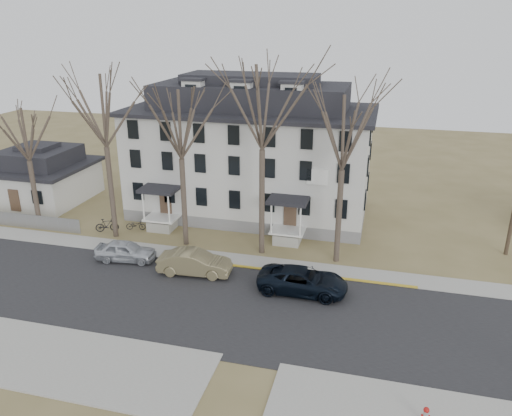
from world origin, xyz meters
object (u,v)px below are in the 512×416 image
(tree_center, at_px, (262,102))
(boarding_house, at_px, (251,153))
(tree_far_left, at_px, (102,106))
(bicycle_left, at_px, (136,225))
(tree_mid_left, at_px, (180,120))
(tree_bungalow, at_px, (24,131))
(fire_hydrant, at_px, (426,416))
(tree_mid_right, at_px, (344,128))
(bicycle_right, at_px, (107,226))
(small_house, at_px, (42,177))
(car_silver, at_px, (126,251))
(car_navy, at_px, (303,281))
(car_tan, at_px, (195,263))

(tree_center, bearing_deg, boarding_house, 110.20)
(tree_far_left, height_order, bicycle_left, tree_far_left)
(tree_mid_left, bearing_deg, bicycle_left, 163.42)
(tree_mid_left, height_order, bicycle_left, tree_mid_left)
(tree_mid_left, bearing_deg, tree_bungalow, 180.00)
(tree_center, distance_m, fire_hydrant, 21.04)
(tree_bungalow, bearing_deg, tree_mid_right, 0.00)
(tree_mid_right, bearing_deg, tree_far_left, 180.00)
(fire_hydrant, bearing_deg, bicycle_left, 143.52)
(tree_mid_right, height_order, fire_hydrant, tree_mid_right)
(bicycle_right, bearing_deg, small_house, 36.08)
(tree_mid_left, bearing_deg, tree_mid_right, 0.00)
(car_silver, bearing_deg, tree_center, -74.69)
(tree_far_left, distance_m, tree_mid_right, 17.52)
(small_house, relative_size, tree_center, 0.59)
(car_silver, xyz_separation_m, bicycle_left, (-1.92, 5.25, -0.31))
(tree_mid_right, xyz_separation_m, car_navy, (-1.62, -4.98, -8.82))
(boarding_house, distance_m, bicycle_left, 11.53)
(bicycle_left, height_order, bicycle_right, bicycle_right)
(tree_mid_right, height_order, car_silver, tree_mid_right)
(small_house, xyz_separation_m, tree_mid_right, (28.50, -6.20, 7.35))
(tree_mid_left, bearing_deg, fire_hydrant, -41.05)
(tree_mid_left, relative_size, car_tan, 2.58)
(tree_bungalow, height_order, bicycle_right, tree_bungalow)
(tree_mid_right, relative_size, car_navy, 2.26)
(boarding_house, distance_m, fire_hydrant, 27.06)
(bicycle_right, bearing_deg, fire_hydrant, -146.86)
(tree_far_left, distance_m, tree_bungalow, 7.34)
(bicycle_right, bearing_deg, tree_bungalow, 71.15)
(car_tan, xyz_separation_m, bicycle_left, (-7.42, 5.90, -0.39))
(tree_mid_left, bearing_deg, boarding_house, 69.80)
(tree_far_left, relative_size, car_navy, 2.43)
(small_house, relative_size, tree_bungalow, 0.81)
(bicycle_left, bearing_deg, fire_hydrant, -138.35)
(small_house, height_order, car_navy, small_house)
(tree_center, distance_m, tree_mid_right, 5.70)
(tree_center, relative_size, tree_bungalow, 1.36)
(tree_center, bearing_deg, bicycle_right, 177.49)
(boarding_house, relative_size, tree_far_left, 1.52)
(bicycle_left, bearing_deg, small_house, 56.71)
(tree_mid_left, bearing_deg, car_silver, -129.24)
(tree_mid_right, xyz_separation_m, bicycle_left, (-16.49, 1.49, -9.18))
(tree_bungalow, distance_m, car_tan, 17.63)
(tree_mid_right, relative_size, bicycle_right, 6.88)
(boarding_house, height_order, tree_far_left, tree_far_left)
(boarding_house, xyz_separation_m, bicycle_left, (-7.99, -6.67, -4.96))
(boarding_house, height_order, fire_hydrant, boarding_house)
(boarding_house, bearing_deg, car_navy, -62.34)
(small_house, distance_m, bicycle_left, 13.03)
(tree_center, bearing_deg, small_house, 164.92)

